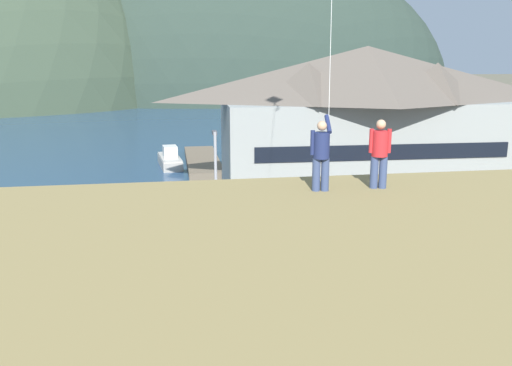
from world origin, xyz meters
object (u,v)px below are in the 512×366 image
object	(u,v)px
moored_boat_wharfside	(170,160)
parked_car_back_row_left	(400,241)
wharf_dock	(203,161)
parked_car_mid_row_center	(208,320)
parked_car_front_row_end	(89,254)
parked_car_back_row_right	(344,291)
person_kite_flyer	(321,153)
parking_light_pole	(216,181)
parked_car_corner_spot	(260,250)
person_companion	(380,152)
parked_car_mid_row_near	(39,330)
harbor_lodge	(365,116)

from	to	relation	value
moored_boat_wharfside	parked_car_back_row_left	distance (m)	29.73
wharf_dock	parked_car_back_row_left	size ratio (longest dim) A/B	3.41
parked_car_mid_row_center	parked_car_front_row_end	world-z (taller)	same
wharf_dock	parked_car_mid_row_center	world-z (taller)	parked_car_mid_row_center
parked_car_back_row_right	person_kite_flyer	xyz separation A→B (m)	(-3.29, -7.45, 7.27)
parking_light_pole	parked_car_back_row_left	bearing A→B (deg)	-20.43
parked_car_mid_row_center	parked_car_corner_spot	size ratio (longest dim) A/B	0.98
parked_car_front_row_end	wharf_dock	bearing A→B (deg)	75.06
parked_car_mid_row_center	parked_car_corner_spot	xyz separation A→B (m)	(3.17, 7.08, 0.00)
parked_car_back_row_left	parked_car_front_row_end	bearing A→B (deg)	177.88
wharf_dock	parked_car_corner_spot	bearing A→B (deg)	-87.43
moored_boat_wharfside	parked_car_mid_row_center	bearing A→B (deg)	-87.79
moored_boat_wharfside	person_companion	size ratio (longest dim) A/B	3.45
parked_car_mid_row_center	parked_car_back_row_left	bearing A→B (deg)	33.92
moored_boat_wharfside	parked_car_corner_spot	distance (m)	27.69
parked_car_corner_spot	parked_car_front_row_end	distance (m)	8.54
wharf_dock	parking_light_pole	bearing A→B (deg)	-91.55
moored_boat_wharfside	parked_car_corner_spot	size ratio (longest dim) A/B	1.38
parked_car_mid_row_near	person_kite_flyer	bearing A→B (deg)	-35.10
moored_boat_wharfside	person_kite_flyer	xyz separation A→B (m)	(3.85, -40.18, 7.61)
harbor_lodge	parked_car_back_row_right	bearing A→B (deg)	-111.99
harbor_lodge	moored_boat_wharfside	distance (m)	20.46
harbor_lodge	parked_car_front_row_end	size ratio (longest dim) A/B	5.47
wharf_dock	parked_car_corner_spot	distance (m)	27.97
parking_light_pole	parked_car_mid_row_near	bearing A→B (deg)	-124.83
parking_light_pole	wharf_dock	bearing A→B (deg)	88.45
parked_car_back_row_left	parking_light_pole	size ratio (longest dim) A/B	0.66
parked_car_mid_row_near	parked_car_back_row_right	world-z (taller)	same
parked_car_mid_row_near	parked_car_back_row_left	world-z (taller)	same
parked_car_mid_row_near	parked_car_front_row_end	size ratio (longest dim) A/B	1.00
moored_boat_wharfside	parked_car_back_row_right	distance (m)	33.50
parking_light_pole	person_companion	bearing A→B (deg)	-80.42
parked_car_mid_row_center	moored_boat_wharfside	bearing A→B (deg)	92.21
person_companion	parked_car_corner_spot	bearing A→B (deg)	93.91
harbor_lodge	parked_car_front_row_end	bearing A→B (deg)	-143.83
parked_car_back_row_right	harbor_lodge	bearing A→B (deg)	68.01
wharf_dock	parked_car_back_row_right	distance (m)	33.57
parked_car_front_row_end	parked_car_corner_spot	bearing A→B (deg)	-4.99
parked_car_corner_spot	parking_light_pole	world-z (taller)	parking_light_pole
wharf_dock	moored_boat_wharfside	xyz separation A→B (m)	(-3.24, -0.61, 0.37)
parked_car_front_row_end	parking_light_pole	world-z (taller)	parking_light_pole
parked_car_front_row_end	person_companion	xyz separation A→B (m)	(9.38, -13.56, 7.25)
harbor_lodge	parked_car_mid_row_center	size ratio (longest dim) A/B	5.56
parked_car_corner_spot	harbor_lodge	bearing A→B (deg)	53.95
harbor_lodge	person_kite_flyer	distance (m)	30.11
wharf_dock	parked_car_mid_row_center	bearing A→B (deg)	-93.13
wharf_dock	parking_light_pole	xyz separation A→B (m)	(-0.66, -24.25, 3.56)
parked_car_mid_row_near	parked_car_corner_spot	size ratio (longest dim) A/B	0.99
parked_car_mid_row_center	parked_car_back_row_left	size ratio (longest dim) A/B	0.99
wharf_dock	parked_car_back_row_right	world-z (taller)	parked_car_back_row_right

